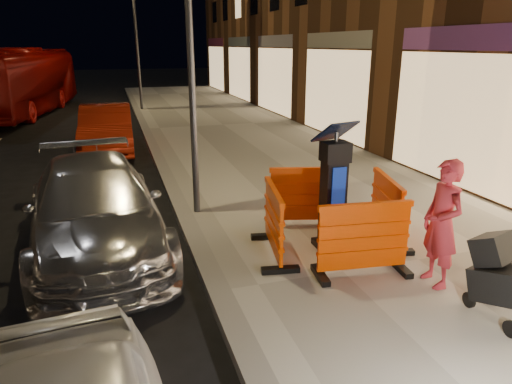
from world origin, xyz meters
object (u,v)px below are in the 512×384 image
object	(u,v)px
barrier_kerbside	(274,222)
barrier_bldgside	(386,209)
car_silver	(100,247)
man	(442,224)
parking_kiosk	(333,190)
stroller	(506,281)
bus_doubledecker	(25,114)
barrier_back	(307,197)
car_red	(109,151)
barrier_front	(364,239)

from	to	relation	value
barrier_kerbside	barrier_bldgside	bearing A→B (deg)	-80.20
car_silver	man	xyz separation A→B (m)	(4.29, -2.84, 1.00)
parking_kiosk	barrier_bldgside	world-z (taller)	parking_kiosk
car_silver	man	world-z (taller)	man
car_silver	stroller	distance (m)	5.88
barrier_bldgside	man	size ratio (longest dim) A/B	0.79
bus_doubledecker	man	bearing A→B (deg)	-59.58
bus_doubledecker	stroller	world-z (taller)	bus_doubledecker
barrier_back	stroller	size ratio (longest dim) A/B	1.39
car_red	barrier_back	bearing A→B (deg)	-65.83
parking_kiosk	barrier_back	bearing A→B (deg)	101.80
barrier_bldgside	bus_doubledecker	distance (m)	19.82
barrier_bldgside	car_red	size ratio (longest dim) A/B	0.31
barrier_back	car_silver	size ratio (longest dim) A/B	0.28
parking_kiosk	car_silver	world-z (taller)	parking_kiosk
barrier_back	car_silver	xyz separation A→B (m)	(-3.49, 0.42, -0.67)
barrier_kerbside	car_red	world-z (taller)	barrier_kerbside
barrier_kerbside	car_silver	xyz separation A→B (m)	(-2.54, 1.37, -0.67)
car_silver	stroller	size ratio (longest dim) A/B	5.05
barrier_bldgside	car_silver	world-z (taller)	barrier_bldgside
car_silver	bus_doubledecker	bearing A→B (deg)	97.35
car_silver	man	distance (m)	5.24
parking_kiosk	stroller	world-z (taller)	parking_kiosk
car_silver	parking_kiosk	bearing A→B (deg)	-26.28
barrier_back	barrier_front	bearing A→B (deg)	-75.20
barrier_bldgside	car_red	bearing A→B (deg)	39.83
bus_doubledecker	barrier_kerbside	bearing A→B (deg)	-62.83
barrier_back	barrier_bldgside	distance (m)	1.34
parking_kiosk	bus_doubledecker	world-z (taller)	parking_kiosk
barrier_front	man	world-z (taller)	man
barrier_back	barrier_bldgside	world-z (taller)	same
barrier_front	man	bearing A→B (deg)	-25.70
car_red	stroller	bearing A→B (deg)	-67.62
parking_kiosk	car_silver	distance (m)	3.90
car_silver	car_red	bearing A→B (deg)	83.85
parking_kiosk	man	xyz separation A→B (m)	(0.81, -1.46, -0.09)
parking_kiosk	barrier_bldgside	distance (m)	1.04
bus_doubledecker	man	world-z (taller)	man
barrier_bldgside	man	world-z (taller)	man
barrier_front	barrier_back	distance (m)	1.90
barrier_front	bus_doubledecker	bearing A→B (deg)	117.16
parking_kiosk	man	size ratio (longest dim) A/B	1.10
barrier_back	bus_doubledecker	bearing A→B (deg)	127.21
bus_doubledecker	man	size ratio (longest dim) A/B	6.45
parking_kiosk	man	bearing A→B (deg)	-49.35
barrier_front	barrier_bldgside	size ratio (longest dim) A/B	1.00
stroller	barrier_back	bearing A→B (deg)	88.92
barrier_back	man	distance (m)	2.57
car_silver	stroller	world-z (taller)	stroller
barrier_back	man	world-z (taller)	man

